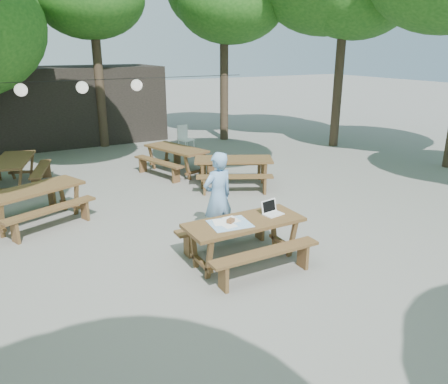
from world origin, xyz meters
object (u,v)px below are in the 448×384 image
object	(u,v)px
picnic_table_nw	(34,205)
main_picnic_table	(244,241)
plastic_chair	(186,144)
woman	(218,197)

from	to	relation	value
picnic_table_nw	main_picnic_table	bearing A→B (deg)	-72.98
main_picnic_table	plastic_chair	size ratio (longest dim) A/B	2.22
main_picnic_table	picnic_table_nw	size ratio (longest dim) A/B	0.85
picnic_table_nw	plastic_chair	world-z (taller)	plastic_chair
main_picnic_table	woman	world-z (taller)	woman
woman	plastic_chair	xyz separation A→B (m)	(2.52, 7.15, -0.60)
woman	picnic_table_nw	bearing A→B (deg)	-50.21
main_picnic_table	plastic_chair	bearing A→B (deg)	72.58
picnic_table_nw	plastic_chair	xyz separation A→B (m)	(5.45, 4.57, -0.13)
woman	plastic_chair	distance (m)	7.61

